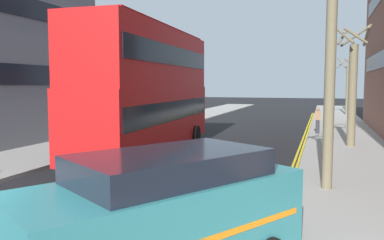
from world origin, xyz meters
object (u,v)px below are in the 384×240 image
at_px(double_decker_bus_away, 148,88).
at_px(taxi_minivan, 158,220).
at_px(pedestrian_far, 318,120).
at_px(keep_left_bollard, 24,221).

relative_size(double_decker_bus_away, taxi_minivan, 2.15).
height_order(double_decker_bus_away, taxi_minivan, double_decker_bus_away).
relative_size(double_decker_bus_away, pedestrian_far, 6.73).
bearing_deg(pedestrian_far, taxi_minivan, -96.11).
distance_m(taxi_minivan, pedestrian_far, 19.99).
xyz_separation_m(taxi_minivan, pedestrian_far, (2.13, 19.88, -0.08)).
bearing_deg(double_decker_bus_away, keep_left_bollard, -78.53).
bearing_deg(taxi_minivan, pedestrian_far, 83.89).
bearing_deg(keep_left_bollard, pedestrian_far, 75.59).
bearing_deg(keep_left_bollard, taxi_minivan, -6.67).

